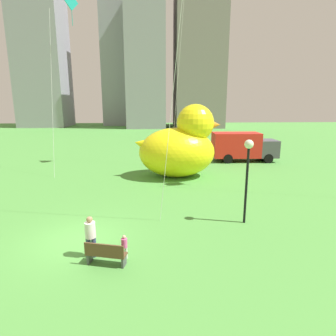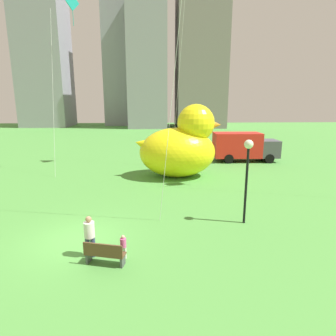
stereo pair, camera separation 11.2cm
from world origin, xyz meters
name	(u,v)px [view 1 (the left image)]	position (x,y,z in m)	size (l,w,h in m)	color
ground_plane	(77,240)	(0.00, 0.00, 0.00)	(140.00, 140.00, 0.00)	#4D953F
park_bench	(106,254)	(1.55, -2.06, 0.47)	(1.56, 0.80, 0.90)	brown
person_adult	(90,235)	(0.91, -1.42, 0.91)	(0.41, 0.41, 1.65)	#38476B
person_child	(124,246)	(2.20, -1.61, 0.53)	(0.23, 0.23, 0.95)	silver
giant_inflatable_duck	(180,146)	(5.45, 10.67, 2.42)	(6.85, 4.40, 5.68)	yellow
lamppost	(248,162)	(7.80, 1.43, 3.09)	(0.43, 0.43, 4.13)	black
box_truck	(243,147)	(12.31, 16.32, 1.45)	(6.38, 2.51, 2.85)	red
city_skyline	(123,52)	(-3.31, 59.24, 16.99)	(46.64, 17.11, 40.82)	gray
kite_teal	(69,11)	(-2.95, 12.89, 12.59)	(2.64, 3.91, 13.92)	silver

